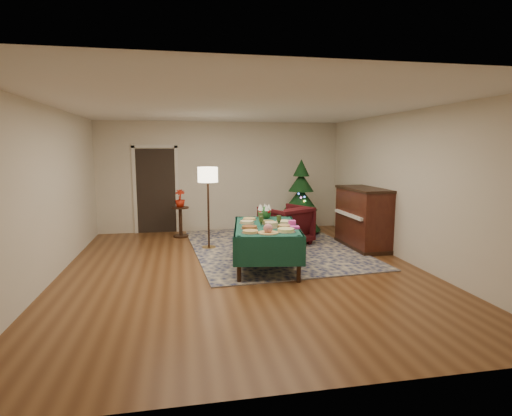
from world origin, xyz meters
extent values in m
plane|color=#593319|center=(0.00, 0.00, 0.00)|extent=(7.00, 7.00, 0.00)
plane|color=white|center=(0.00, 0.00, 2.70)|extent=(7.00, 7.00, 0.00)
plane|color=beige|center=(0.00, 3.50, 1.35)|extent=(6.00, 0.00, 6.00)
plane|color=beige|center=(0.00, -3.50, 1.35)|extent=(6.00, 0.00, 6.00)
plane|color=beige|center=(-3.00, 0.00, 1.35)|extent=(0.00, 7.00, 7.00)
plane|color=beige|center=(3.00, 0.00, 1.35)|extent=(0.00, 7.00, 7.00)
cube|color=black|center=(-1.60, 3.48, 1.02)|extent=(0.92, 0.02, 2.04)
cube|color=silver|center=(-2.10, 3.48, 1.05)|extent=(0.08, 0.04, 2.14)
cube|color=silver|center=(-1.10, 3.48, 1.05)|extent=(0.08, 0.04, 2.14)
cube|color=silver|center=(-1.60, 3.48, 2.10)|extent=(1.08, 0.04, 0.08)
cube|color=#121944|center=(0.83, 1.40, 0.01)|extent=(3.50, 4.43, 0.02)
cylinder|color=black|center=(-0.16, -0.64, 0.37)|extent=(0.07, 0.07, 0.73)
cylinder|color=black|center=(0.10, 1.04, 0.37)|extent=(0.07, 0.07, 0.73)
cylinder|color=black|center=(0.74, -0.78, 0.37)|extent=(0.07, 0.07, 0.73)
cylinder|color=black|center=(1.00, 0.89, 0.37)|extent=(0.07, 0.07, 0.73)
cube|color=#144636|center=(0.42, 0.13, 0.71)|extent=(1.35, 1.99, 0.04)
cube|color=#144636|center=(0.56, 1.03, 0.50)|extent=(1.09, 0.20, 0.46)
cube|color=#144636|center=(0.28, -0.78, 0.50)|extent=(1.09, 0.20, 0.46)
cube|color=#144636|center=(0.94, 0.05, 0.50)|extent=(0.32, 1.86, 0.46)
cube|color=#144636|center=(-0.10, 0.21, 0.50)|extent=(0.32, 1.86, 0.46)
cylinder|color=silver|center=(0.04, -0.46, 0.74)|extent=(0.28, 0.28, 0.01)
cylinder|color=tan|center=(0.04, -0.46, 0.76)|extent=(0.24, 0.24, 0.03)
cylinder|color=silver|center=(0.31, -0.55, 0.74)|extent=(0.33, 0.33, 0.01)
sphere|color=#CC727A|center=(0.31, -0.55, 0.82)|extent=(0.15, 0.15, 0.15)
cylinder|color=silver|center=(0.61, -0.49, 0.74)|extent=(0.31, 0.31, 0.01)
cylinder|color=#D8D172|center=(0.61, -0.49, 0.77)|extent=(0.26, 0.26, 0.05)
cylinder|color=silver|center=(0.09, -0.13, 0.74)|extent=(0.29, 0.29, 0.01)
cylinder|color=brown|center=(0.09, -0.13, 0.76)|extent=(0.25, 0.25, 0.04)
cylinder|color=silver|center=(0.45, -0.11, 0.74)|extent=(0.25, 0.25, 0.01)
cylinder|color=tan|center=(0.45, -0.11, 0.79)|extent=(0.21, 0.21, 0.09)
cylinder|color=silver|center=(0.68, -0.09, 0.74)|extent=(0.25, 0.25, 0.01)
cylinder|color=#B2844C|center=(0.68, -0.09, 0.76)|extent=(0.21, 0.21, 0.03)
cylinder|color=silver|center=(0.12, 0.36, 0.74)|extent=(0.27, 0.27, 0.01)
cylinder|color=#D8BF7F|center=(0.12, 0.36, 0.76)|extent=(0.23, 0.23, 0.04)
cylinder|color=silver|center=(0.47, 0.19, 0.74)|extent=(0.23, 0.23, 0.01)
cylinder|color=maroon|center=(0.47, 0.19, 0.77)|extent=(0.20, 0.20, 0.06)
cylinder|color=silver|center=(0.77, 0.30, 0.74)|extent=(0.30, 0.30, 0.01)
cylinder|color=#F2EACC|center=(0.77, 0.30, 0.76)|extent=(0.25, 0.25, 0.03)
cylinder|color=silver|center=(0.22, 0.69, 0.74)|extent=(0.27, 0.27, 0.01)
cylinder|color=tan|center=(0.22, 0.69, 0.76)|extent=(0.23, 0.23, 0.03)
cone|color=#2D471E|center=(0.40, 0.47, 0.77)|extent=(0.07, 0.07, 0.09)
cylinder|color=#2D471E|center=(0.40, 0.47, 0.86)|extent=(0.08, 0.08, 0.09)
cone|color=#2D471E|center=(0.64, 0.11, 0.77)|extent=(0.07, 0.07, 0.09)
cylinder|color=#2D471E|center=(0.64, 0.11, 0.86)|extent=(0.08, 0.08, 0.09)
cone|color=#2D471E|center=(0.33, 0.09, 0.77)|extent=(0.07, 0.07, 0.09)
cylinder|color=#2D471E|center=(0.33, 0.09, 0.86)|extent=(0.08, 0.08, 0.09)
cube|color=#DA3CAB|center=(0.83, -0.23, 0.75)|extent=(0.17, 0.17, 0.04)
cube|color=#F845B9|center=(0.84, -0.01, 0.78)|extent=(0.13, 0.13, 0.10)
sphere|color=#1E4C1E|center=(0.54, 0.85, 0.83)|extent=(0.25, 0.25, 0.25)
cone|color=white|center=(0.63, 0.85, 0.94)|extent=(0.10, 0.10, 0.12)
cone|color=white|center=(0.57, 0.93, 0.94)|extent=(0.10, 0.10, 0.12)
cone|color=white|center=(0.47, 0.90, 0.94)|extent=(0.10, 0.10, 0.12)
cone|color=white|center=(0.47, 0.80, 0.94)|extent=(0.10, 0.10, 0.12)
cone|color=white|center=(0.57, 0.76, 0.94)|extent=(0.10, 0.10, 0.12)
sphere|color=#B20C0F|center=(0.63, 0.91, 0.87)|extent=(0.07, 0.07, 0.07)
sphere|color=#B20C0F|center=(0.48, 0.94, 0.87)|extent=(0.07, 0.07, 0.07)
sphere|color=#B20C0F|center=(0.45, 0.79, 0.87)|extent=(0.07, 0.07, 0.07)
sphere|color=#B20C0F|center=(0.60, 0.76, 0.87)|extent=(0.07, 0.07, 0.07)
imported|color=#420E11|center=(1.18, 1.67, 0.46)|extent=(1.18, 1.16, 0.92)
cylinder|color=#A57F3F|center=(-0.46, 1.63, 0.02)|extent=(0.28, 0.28, 0.03)
cylinder|color=black|center=(-0.46, 1.63, 0.76)|extent=(0.04, 0.04, 1.52)
cylinder|color=#FFEABF|center=(-0.46, 1.63, 1.52)|extent=(0.41, 0.41, 0.30)
cylinder|color=black|center=(-1.03, 2.84, 0.02)|extent=(0.36, 0.36, 0.04)
cylinder|color=black|center=(-1.03, 2.84, 0.35)|extent=(0.08, 0.08, 0.65)
cylinder|color=black|center=(-1.03, 2.84, 0.69)|extent=(0.39, 0.39, 0.03)
imported|color=#B31F0C|center=(-1.03, 2.84, 0.82)|extent=(0.23, 0.40, 0.23)
cylinder|color=black|center=(1.84, 2.72, 0.07)|extent=(0.11, 0.11, 0.14)
cone|color=black|center=(1.84, 2.72, 0.40)|extent=(1.05, 1.05, 0.63)
cone|color=black|center=(1.84, 2.72, 0.85)|extent=(0.86, 0.86, 0.54)
cone|color=black|center=(1.84, 2.72, 1.25)|extent=(0.65, 0.65, 0.45)
cone|color=black|center=(1.84, 2.72, 1.59)|extent=(0.42, 0.42, 0.40)
cube|color=black|center=(2.68, 1.11, 0.04)|extent=(0.66, 1.44, 0.08)
cube|color=#34120D|center=(2.68, 1.11, 0.62)|extent=(0.64, 1.42, 1.16)
cube|color=black|center=(2.68, 1.11, 1.22)|extent=(0.68, 1.46, 0.05)
cube|color=white|center=(2.38, 1.10, 0.70)|extent=(0.15, 1.21, 0.06)
camera|label=1|loc=(-1.00, -6.46, 2.02)|focal=28.00mm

